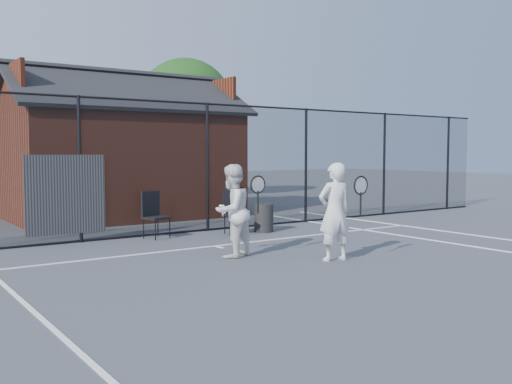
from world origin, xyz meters
TOP-DOWN VIEW (x-y plane):
  - ground at (0.00, 0.00)m, footprint 80.00×80.00m
  - court_lines at (0.00, -1.32)m, footprint 11.02×18.00m
  - fence at (-0.30, 5.00)m, footprint 22.04×3.00m
  - clubhouse at (0.50, 9.00)m, footprint 6.50×4.36m
  - tree_right at (5.50, 14.50)m, footprint 3.97×3.97m
  - player_front at (0.91, 0.56)m, footprint 0.78×0.60m
  - player_back at (-0.35, 1.84)m, footprint 0.97×0.86m
  - chair_left at (1.20, 4.10)m, footprint 0.58×0.60m
  - chair_right at (-0.50, 4.60)m, footprint 0.58×0.60m
  - waste_bin at (1.98, 4.10)m, footprint 0.53×0.53m

SIDE VIEW (x-z plane):
  - ground at x=0.00m, z-range 0.00..0.00m
  - court_lines at x=0.00m, z-range 0.00..0.01m
  - waste_bin at x=1.98m, z-range 0.00..0.65m
  - chair_left at x=1.20m, z-range 0.00..0.99m
  - chair_right at x=-0.50m, z-range 0.00..0.99m
  - player_back at x=-0.35m, z-range 0.00..1.64m
  - player_front at x=0.91m, z-range 0.00..1.68m
  - fence at x=-0.30m, z-range -0.05..2.95m
  - clubhouse at x=0.50m, z-range -0.49..3.70m
  - tree_right at x=5.50m, z-range 0.86..6.56m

